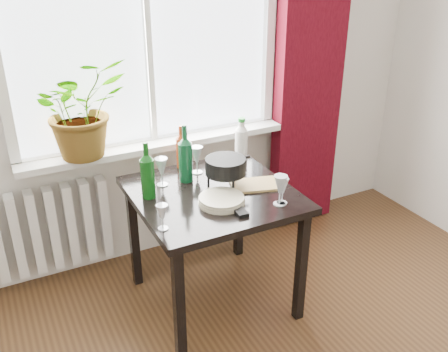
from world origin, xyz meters
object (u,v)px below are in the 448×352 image
bottle_amber (181,146)px  wineglass_back_center (197,160)px  cleaning_bottle (241,139)px  wineglass_front_left (163,217)px  radiator (44,230)px  plate_stack (222,200)px  potted_plant (81,108)px  tv_remote (236,208)px  wine_bottle_right (185,153)px  wine_bottle_left (147,170)px  table (213,206)px  wineglass_far_right (283,191)px  wineglass_back_left (162,172)px  fondue_pot (225,173)px  cutting_board (255,185)px  wineglass_front_right (280,190)px

bottle_amber → wineglass_back_center: size_ratio=1.58×
cleaning_bottle → wineglass_front_left: 0.93m
radiator → plate_stack: plate_stack is taller
bottle_amber → wineglass_back_center: 0.14m
potted_plant → tv_remote: (0.57, -0.81, -0.38)m
wine_bottle_right → cleaning_bottle: bearing=16.1°
wine_bottle_left → wineglass_back_center: 0.40m
table → wineglass_far_right: wineglass_far_right is taller
radiator → wineglass_back_left: (0.63, -0.43, 0.44)m
tv_remote → bottle_amber: bearing=97.0°
wine_bottle_right → tv_remote: wine_bottle_right is taller
fondue_pot → wine_bottle_left: bearing=156.5°
table → cutting_board: size_ratio=3.22×
bottle_amber → fondue_pot: bearing=-73.0°
wineglass_back_left → fondue_pot: bearing=-30.8°
cleaning_bottle → tv_remote: (-0.33, -0.55, -0.13)m
radiator → table: size_ratio=0.94×
wine_bottle_left → wineglass_back_left: bearing=41.2°
radiator → cutting_board: cutting_board is taller
plate_stack → tv_remote: 0.10m
wineglass_front_left → cutting_board: (0.62, 0.20, -0.06)m
cleaning_bottle → tv_remote: size_ratio=1.44×
wineglass_back_left → plate_stack: wineglass_back_left is taller
plate_stack → wineglass_front_left: bearing=-164.8°
radiator → wineglass_far_right: 1.51m
fondue_pot → potted_plant: bearing=126.2°
cutting_board → table: bearing=169.2°
wine_bottle_right → plate_stack: size_ratio=1.38×
wineglass_far_right → fondue_pot: fondue_pot is taller
bottle_amber → cutting_board: bearing=-58.1°
table → bottle_amber: bearing=93.6°
wineglass_front_right → plate_stack: (-0.27, 0.14, -0.06)m
plate_stack → fondue_pot: size_ratio=0.96×
table → wine_bottle_right: wine_bottle_right is taller
radiator → table: bearing=-36.5°
radiator → bottle_amber: bearing=-17.0°
wine_bottle_left → wineglass_back_left: size_ratio=1.91×
wineglass_back_left → fondue_pot: fondue_pot is taller
radiator → wineglass_front_right: bearing=-39.9°
potted_plant → wine_bottle_right: bearing=-39.0°
cleaning_bottle → cutting_board: (-0.11, -0.36, -0.13)m
radiator → cutting_board: bearing=-31.8°
wineglass_back_left → wineglass_front_left: wineglass_back_left is taller
wineglass_far_right → plate_stack: size_ratio=0.59×
wineglass_back_center → tv_remote: 0.50m
bottle_amber → wine_bottle_left: bearing=-137.9°
wineglass_back_center → plate_stack: size_ratio=0.69×
wine_bottle_left → plate_stack: bearing=-37.7°
wineglass_far_right → fondue_pot: 0.35m
potted_plant → wineglass_front_left: potted_plant is taller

